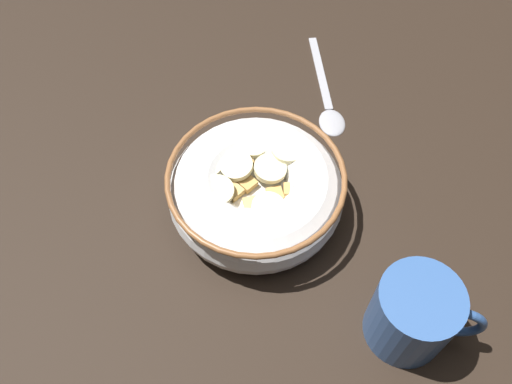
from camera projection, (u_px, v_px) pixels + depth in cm
name	position (u px, v px, depth cm)	size (l,w,h in cm)	color
ground_plane	(256.00, 212.00, 59.49)	(119.74, 119.74, 2.00)	black
cereal_bowl	(256.00, 190.00, 55.87)	(18.19, 18.19, 6.14)	white
spoon	(329.00, 105.00, 66.17)	(6.96, 16.75, 0.80)	#A5A5AD
coffee_mug	(414.00, 315.00, 47.90)	(10.10, 7.45, 8.05)	#335999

